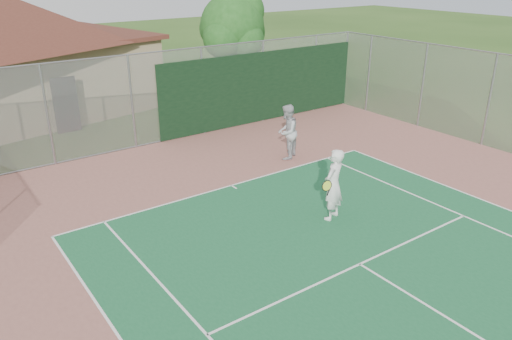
{
  "coord_description": "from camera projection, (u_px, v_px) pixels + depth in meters",
  "views": [
    {
      "loc": [
        -7.73,
        -0.22,
        6.49
      ],
      "look_at": [
        -0.78,
        9.47,
        1.55
      ],
      "focal_mm": 35.0,
      "sensor_mm": 36.0,
      "label": 1
    }
  ],
  "objects": [
    {
      "name": "tree",
      "position": [
        234.0,
        28.0,
        25.04
      ],
      "size": [
        3.81,
        3.61,
        5.31
      ],
      "color": "#382614",
      "rests_on": "ground"
    },
    {
      "name": "side_fence_right",
      "position": [
        422.0,
        86.0,
        20.91
      ],
      "size": [
        0.08,
        9.0,
        3.5
      ],
      "color": "gray",
      "rests_on": "ground"
    },
    {
      "name": "back_fence",
      "position": [
        205.0,
        93.0,
        20.05
      ],
      "size": [
        20.08,
        0.11,
        3.53
      ],
      "color": "gray",
      "rests_on": "ground"
    },
    {
      "name": "player_white_front",
      "position": [
        333.0,
        185.0,
        13.34
      ],
      "size": [
        1.12,
        0.72,
        2.0
      ],
      "rotation": [
        0.0,
        0.0,
        3.49
      ],
      "color": "silver",
      "rests_on": "ground"
    },
    {
      "name": "player_grey_back",
      "position": [
        287.0,
        132.0,
        17.59
      ],
      "size": [
        1.2,
        1.14,
        1.96
      ],
      "rotation": [
        0.0,
        0.0,
        3.73
      ],
      "color": "#A3A6A8",
      "rests_on": "ground"
    }
  ]
}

